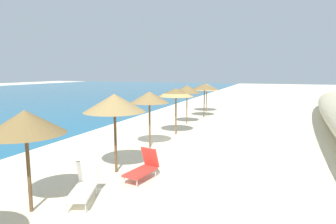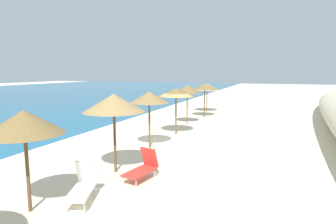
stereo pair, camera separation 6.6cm
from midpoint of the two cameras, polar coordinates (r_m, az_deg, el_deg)
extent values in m
plane|color=beige|center=(16.02, 1.68, -5.53)|extent=(160.00, 160.00, 0.00)
cylinder|color=brown|center=(8.59, -26.44, -10.55)|extent=(0.10, 0.10, 2.30)
cone|color=olive|center=(8.28, -27.01, -1.83)|extent=(2.06, 2.06, 0.64)
cylinder|color=brown|center=(10.82, -10.70, -5.64)|extent=(0.10, 0.10, 2.46)
cone|color=#9E7F4C|center=(10.57, -10.90, 1.82)|extent=(2.28, 2.28, 0.66)
cylinder|color=brown|center=(14.12, -3.84, -2.41)|extent=(0.09, 0.09, 2.40)
cone|color=olive|center=(13.94, -3.90, 2.99)|extent=(1.95, 1.95, 0.56)
cylinder|color=brown|center=(17.07, 1.48, -0.46)|extent=(0.10, 0.10, 2.47)
cone|color=olive|center=(16.92, 1.50, 3.99)|extent=(2.21, 2.21, 0.49)
cylinder|color=brown|center=(20.62, 3.73, 0.92)|extent=(0.08, 0.08, 2.41)
cone|color=olive|center=(20.49, 3.76, 4.63)|extent=(1.94, 1.94, 0.57)
cylinder|color=brown|center=(23.70, 7.21, 1.91)|extent=(0.08, 0.08, 2.49)
cone|color=olive|center=(23.60, 7.27, 5.11)|extent=(2.11, 2.11, 0.46)
cylinder|color=brown|center=(27.14, 7.67, 2.36)|extent=(0.07, 0.07, 2.19)
cone|color=tan|center=(27.05, 7.72, 5.00)|extent=(2.37, 2.37, 0.61)
cube|color=white|center=(8.78, -17.12, -15.11)|extent=(1.47, 1.04, 0.07)
cube|color=white|center=(9.21, -16.09, -11.42)|extent=(0.50, 0.66, 0.74)
cylinder|color=silver|center=(8.44, -19.93, -17.70)|extent=(0.04, 0.04, 0.33)
cylinder|color=silver|center=(8.30, -16.47, -18.02)|extent=(0.04, 0.04, 0.33)
cylinder|color=silver|center=(9.43, -17.57, -14.78)|extent=(0.04, 0.04, 0.33)
cylinder|color=silver|center=(9.30, -14.50, -14.99)|extent=(0.04, 0.04, 0.33)
cube|color=red|center=(10.10, -5.79, -11.92)|extent=(1.38, 0.85, 0.07)
cube|color=red|center=(10.44, -3.81, -9.04)|extent=(0.41, 0.67, 0.73)
cylinder|color=silver|center=(9.92, -8.99, -13.46)|extent=(0.04, 0.04, 0.29)
cylinder|color=silver|center=(9.61, -6.47, -14.15)|extent=(0.04, 0.04, 0.29)
cylinder|color=silver|center=(10.72, -5.15, -11.72)|extent=(0.04, 0.04, 0.29)
cylinder|color=silver|center=(10.43, -2.73, -12.27)|extent=(0.04, 0.04, 0.29)
camera|label=1|loc=(0.03, -90.11, -0.02)|focal=30.29mm
camera|label=2|loc=(0.03, 89.89, 0.02)|focal=30.29mm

